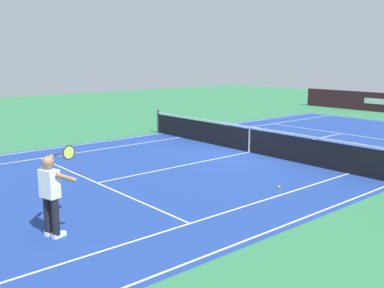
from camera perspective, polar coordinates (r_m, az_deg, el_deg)
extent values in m
plane|color=#2D7247|center=(16.73, 7.42, -1.06)|extent=(60.00, 60.00, 0.00)
cube|color=navy|center=(16.73, 7.42, -1.06)|extent=(24.20, 11.40, 0.00)
cube|color=white|center=(20.75, -3.88, 1.39)|extent=(23.80, 0.05, 0.01)
cube|color=white|center=(19.67, -1.47, 0.87)|extent=(23.80, 0.05, 0.01)
cube|color=white|center=(14.38, 19.65, -3.62)|extent=(23.80, 0.05, 0.01)
cube|color=white|center=(12.86, -12.22, -4.94)|extent=(0.05, 8.22, 0.01)
cube|color=white|center=(21.83, 18.80, 1.30)|extent=(0.05, 8.22, 0.01)
cube|color=white|center=(16.73, 7.42, -1.05)|extent=(12.80, 0.05, 0.01)
cylinder|color=#2D2D33|center=(20.91, -4.39, 2.94)|extent=(0.10, 0.10, 1.08)
cube|color=black|center=(16.65, 7.46, 0.42)|extent=(0.02, 11.60, 0.88)
cube|color=white|center=(16.56, 7.50, 2.15)|extent=(0.04, 11.60, 0.06)
cube|color=white|center=(16.65, 7.46, 0.42)|extent=(0.04, 0.06, 0.88)
cylinder|color=black|center=(9.12, -17.29, -8.96)|extent=(0.15, 0.15, 0.74)
cube|color=white|center=(9.30, -16.85, -11.22)|extent=(0.30, 0.18, 0.09)
cylinder|color=black|center=(9.31, -18.20, -8.62)|extent=(0.15, 0.15, 0.74)
cube|color=white|center=(9.48, -17.76, -10.84)|extent=(0.30, 0.18, 0.09)
cube|color=white|center=(9.02, -17.99, -4.90)|extent=(0.33, 0.43, 0.56)
sphere|color=#9E704C|center=(8.91, -18.16, -2.21)|extent=(0.23, 0.23, 0.23)
cylinder|color=#9E704C|center=(8.87, -16.05, -4.17)|extent=(0.42, 0.12, 0.26)
cylinder|color=#9E704C|center=(9.26, -18.30, -2.40)|extent=(0.40, 0.30, 0.30)
cylinder|color=#232326|center=(9.46, -17.03, -1.35)|extent=(0.28, 0.10, 0.04)
torus|color=#232326|center=(9.64, -15.67, -1.05)|extent=(0.31, 0.10, 0.31)
cylinder|color=#C6D84C|center=(9.64, -15.67, -1.05)|extent=(0.26, 0.07, 0.27)
sphere|color=#CCE01E|center=(12.30, 11.22, -5.49)|extent=(0.07, 0.07, 0.07)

